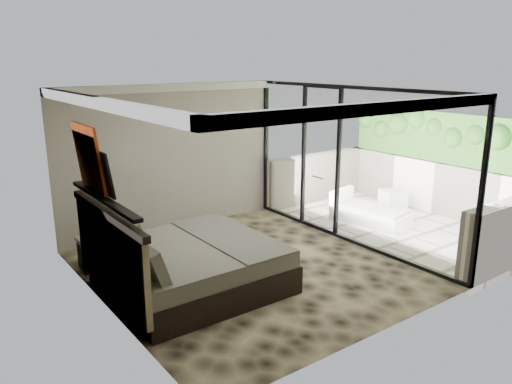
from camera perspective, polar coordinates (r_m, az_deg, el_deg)
floor at (r=8.03m, az=-0.98°, el=-8.81°), size 5.00×5.00×0.00m
ceiling at (r=7.36m, az=-1.08°, el=11.47°), size 4.50×5.00×0.02m
back_wall at (r=9.67m, az=-9.59°, el=3.80°), size 4.50×0.02×2.80m
left_wall at (r=6.59m, az=-17.15°, el=-1.93°), size 0.02×5.00×2.80m
glass_wall at (r=9.03m, az=10.73°, el=2.96°), size 0.08×5.00×2.80m
terrace_slab at (r=10.52m, az=15.97°, el=-3.90°), size 3.00×5.00×0.12m
parapet_far at (r=11.42m, az=20.38°, el=0.41°), size 0.30×5.00×1.10m
foliage_hedge at (r=11.21m, az=20.89°, el=5.85°), size 0.36×4.60×1.10m
picture_ledge at (r=6.68m, az=-17.02°, el=-0.81°), size 0.12×2.20×0.05m
bed at (r=7.31m, az=-8.11°, el=-8.17°), size 2.39×2.31×1.33m
nightstand at (r=8.39m, az=-17.91°, el=-6.76°), size 0.52×0.52×0.47m
table_lamp at (r=8.19m, az=-17.94°, el=-2.14°), size 0.35×0.35×0.65m
abstract_canvas at (r=6.96m, az=-18.61°, el=3.71°), size 0.13×0.90×0.90m
framed_print at (r=6.65m, az=-17.03°, el=2.02°), size 0.11×0.50×0.60m
ottoman at (r=11.30m, az=15.35°, el=-0.98°), size 0.61×0.61×0.47m
lounger at (r=10.45m, az=12.69°, el=-2.40°), size 1.02×1.63×0.59m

